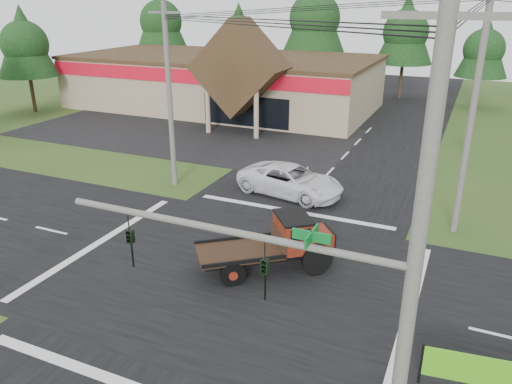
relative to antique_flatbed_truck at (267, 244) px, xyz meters
The scene contains 19 objects.
ground 1.82m from the antique_flatbed_truck, 139.64° to the right, with size 120.00×120.00×0.00m, color #274318.
road_ns 1.82m from the antique_flatbed_truck, 139.64° to the right, with size 12.00×120.00×0.02m, color black.
road_ew 1.81m from the antique_flatbed_truck, 139.64° to the right, with size 120.00×12.00×0.02m, color black.
parking_apron 23.57m from the antique_flatbed_truck, 129.76° to the left, with size 28.00×14.00×0.02m, color black.
cvs_building 33.25m from the antique_flatbed_truck, 120.32° to the left, with size 30.40×18.20×9.19m.
traffic_signal_mast 10.19m from the antique_flatbed_truck, 60.46° to the right, with size 8.12×0.24×7.00m.
utility_pole_nr 11.49m from the antique_flatbed_truck, 52.51° to the right, with size 2.00×0.30×11.00m.
utility_pole_nw 12.25m from the antique_flatbed_truck, 141.91° to the left, with size 2.00×0.30×10.50m.
utility_pole_ne 10.99m from the antique_flatbed_truck, 45.65° to the left, with size 2.00×0.30×11.50m.
utility_pole_n 22.68m from the antique_flatbed_truck, 71.79° to the left, with size 2.00×0.30×11.20m.
tree_row_a 50.40m from the antique_flatbed_truck, 128.46° to the left, with size 6.72×6.72×12.12m.
tree_row_b 46.51m from the antique_flatbed_truck, 117.13° to the left, with size 5.60×5.60×10.10m.
tree_row_c 42.28m from the antique_flatbed_truck, 105.42° to the left, with size 7.28×7.28×13.13m.
tree_row_d 41.58m from the antique_flatbed_truck, 91.48° to the left, with size 6.16×6.16×11.11m.
tree_row_e 40.01m from the antique_flatbed_truck, 79.93° to the left, with size 5.04×5.04×9.09m.
tree_side_w 38.58m from the antique_flatbed_truck, 149.98° to the left, with size 5.60×5.60×10.10m.
antique_flatbed_truck is the anchor object (origin of this frame).
roadside_banner 9.57m from the antique_flatbed_truck, 25.14° to the right, with size 4.06×0.12×1.39m, color #50B418, non-canonical shape.
white_pickup 8.69m from the antique_flatbed_truck, 103.72° to the left, with size 2.84×6.16×1.71m, color white.
Camera 1 is at (8.09, -16.04, 10.66)m, focal length 35.00 mm.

